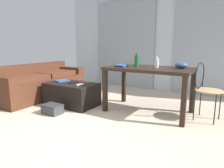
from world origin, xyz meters
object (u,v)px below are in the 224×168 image
couch (40,83)px  shoebox (52,109)px  wire_chair (204,85)px  scissors (147,67)px  tv_remote_primary (80,85)px  bowl (181,65)px  bottle_near (137,61)px  book_stack (122,65)px  magazine (62,81)px  coffee_table (72,94)px  tv_remote_secondary (73,83)px  craft_table (149,73)px  bottle_far (157,63)px

couch → shoebox: (1.11, -0.66, -0.22)m
wire_chair → scissors: 0.92m
tv_remote_primary → shoebox: size_ratio=0.44×
bowl → tv_remote_primary: bearing=-160.3°
bottle_near → book_stack: 0.27m
bottle_near → book_stack: bottle_near is taller
bowl → scissors: size_ratio=1.73×
tv_remote_primary → magazine: size_ratio=0.57×
coffee_table → wire_chair: wire_chair is taller
bottle_near → book_stack: (-0.24, -0.11, -0.09)m
couch → tv_remote_secondary: couch is taller
craft_table → scissors: bearing=-174.2°
craft_table → bottle_far: bearing=6.1°
couch → tv_remote_primary: bearing=-7.6°
coffee_table → craft_table: (1.41, 0.38, 0.46)m
couch → bowl: size_ratio=10.31×
bottle_far → wire_chair: bearing=9.0°
wire_chair → bottle_near: 1.14m
bottle_near → tv_remote_primary: (-0.92, -0.45, -0.44)m
shoebox → bowl: bearing=30.5°
shoebox → bottle_far: bearing=33.0°
bowl → shoebox: (-1.83, -1.08, -0.75)m
scissors → shoebox: (-1.30, -0.93, -0.70)m
magazine → bowl: bearing=26.2°
bowl → tv_remote_secondary: 1.97m
book_stack → tv_remote_secondary: book_stack is taller
bottle_far → bowl: (0.37, 0.13, -0.03)m
bowl → shoebox: size_ratio=0.61×
couch → craft_table: size_ratio=1.44×
book_stack → tv_remote_primary: size_ratio=1.91×
couch → wire_chair: (3.30, 0.40, 0.25)m
craft_table → scissors: scissors is taller
scissors → magazine: 1.75m
scissors → tv_remote_secondary: size_ratio=0.61×
tv_remote_primary → bottle_far: bearing=33.2°
shoebox → coffee_table: bearing=97.5°
coffee_table → bottle_far: bottle_far is taller
couch → wire_chair: bearing=6.9°
couch → tv_remote_secondary: 1.08m
bottle_far → magazine: 1.92m
wire_chair → bottle_far: size_ratio=4.76×
couch → book_stack: book_stack is taller
tv_remote_secondary → craft_table: bearing=29.0°
coffee_table → magazine: size_ratio=3.94×
bowl → magazine: 2.29m
craft_table → wire_chair: (0.85, 0.13, -0.13)m
wire_chair → shoebox: wire_chair is taller
couch → bottle_far: bottle_far is taller
wire_chair → scissors: bearing=-171.5°
couch → tv_remote_secondary: size_ratio=10.80×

